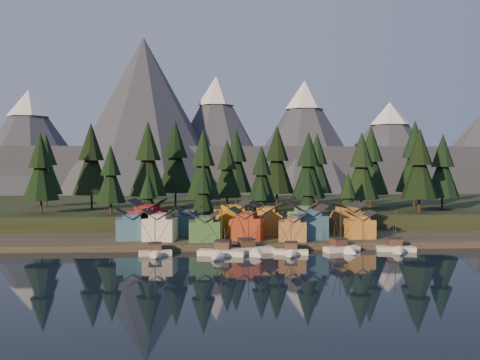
{
  "coord_description": "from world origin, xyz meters",
  "views": [
    {
      "loc": [
        -11.12,
        -116.05,
        22.1
      ],
      "look_at": [
        -1.82,
        30.0,
        16.99
      ],
      "focal_mm": 40.0,
      "sensor_mm": 36.0,
      "label": 1
    }
  ],
  "objects": [
    {
      "name": "tree_hill_15",
      "position": [
        0.0,
        82.0,
        21.54
      ],
      "size": [
        12.2,
        12.2,
        28.42
      ],
      "color": "#332319",
      "rests_on": "hillside"
    },
    {
      "name": "dock",
      "position": [
        0.0,
        16.5,
        0.5
      ],
      "size": [
        80.0,
        4.0,
        1.0
      ],
      "primitive_type": "cube",
      "color": "#4B4235",
      "rests_on": "ground"
    },
    {
      "name": "tree_hill_2",
      "position": [
        -40.0,
        48.0,
        17.6
      ],
      "size": [
        9.11,
        9.11,
        21.23
      ],
      "color": "#332319",
      "rests_on": "hillside"
    },
    {
      "name": "shore_strip",
      "position": [
        0.0,
        40.0,
        0.75
      ],
      "size": [
        400.0,
        50.0,
        1.5
      ],
      "primitive_type": "cube",
      "color": "#312E24",
      "rests_on": "ground"
    },
    {
      "name": "tree_shore_4",
      "position": [
        31.0,
        40.0,
        10.96
      ],
      "size": [
        7.43,
        7.43,
        17.32
      ],
      "color": "#332319",
      "rests_on": "shore_strip"
    },
    {
      "name": "house_front_1",
      "position": [
        -23.12,
        24.02,
        5.85
      ],
      "size": [
        9.12,
        8.86,
        8.27
      ],
      "rotation": [
        0.0,
        0.0,
        -0.16
      ],
      "color": "beige",
      "rests_on": "shore_strip"
    },
    {
      "name": "tree_hill_1",
      "position": [
        -50.0,
        68.0,
        22.01
      ],
      "size": [
        12.57,
        12.57,
        29.29
      ],
      "color": "#332319",
      "rests_on": "hillside"
    },
    {
      "name": "tree_shore_3",
      "position": [
        19.0,
        40.0,
        11.8
      ],
      "size": [
        8.09,
        8.09,
        18.84
      ],
      "color": "#332319",
      "rests_on": "shore_strip"
    },
    {
      "name": "boat_6",
      "position": [
        35.29,
        10.75,
        2.22
      ],
      "size": [
        9.93,
        10.5,
        11.5
      ],
      "rotation": [
        0.0,
        0.0,
        -0.17
      ],
      "color": "beige",
      "rests_on": "ground"
    },
    {
      "name": "tree_hill_9",
      "position": [
        22.0,
        55.0,
        20.13
      ],
      "size": [
        11.09,
        11.09,
        25.84
      ],
      "color": "#332319",
      "rests_on": "hillside"
    },
    {
      "name": "boat_3",
      "position": [
        -0.4,
        9.99,
        2.22
      ],
      "size": [
        12.53,
        13.14,
        12.45
      ],
      "rotation": [
        0.0,
        0.0,
        0.26
      ],
      "color": "beige",
      "rests_on": "ground"
    },
    {
      "name": "tree_hill_11",
      "position": [
        38.0,
        50.0,
        19.93
      ],
      "size": [
        10.94,
        10.94,
        25.48
      ],
      "color": "#332319",
      "rests_on": "hillside"
    },
    {
      "name": "tree_shore_1",
      "position": [
        -12.0,
        40.0,
        12.57
      ],
      "size": [
        8.7,
        8.7,
        20.26
      ],
      "color": "#332319",
      "rests_on": "shore_strip"
    },
    {
      "name": "house_front_5",
      "position": [
        16.34,
        24.2,
        6.22
      ],
      "size": [
        9.15,
        8.44,
        8.98
      ],
      "rotation": [
        0.0,
        0.0,
        0.08
      ],
      "color": "#325776",
      "rests_on": "shore_strip"
    },
    {
      "name": "house_front_2",
      "position": [
        -11.65,
        21.72,
        5.54
      ],
      "size": [
        8.21,
        8.27,
        7.69
      ],
      "rotation": [
        0.0,
        0.0,
        0.05
      ],
      "color": "#3F703C",
      "rests_on": "shore_strip"
    },
    {
      "name": "boat_5",
      "position": [
        22.33,
        11.3,
        2.41
      ],
      "size": [
        9.51,
        10.16,
        11.89
      ],
      "rotation": [
        0.0,
        0.0,
        0.31
      ],
      "color": "white",
      "rests_on": "ground"
    },
    {
      "name": "tree_hill_0",
      "position": [
        -62.0,
        52.0,
        19.74
      ],
      "size": [
        10.79,
        10.79,
        25.14
      ],
      "color": "#332319",
      "rests_on": "hillside"
    },
    {
      "name": "tree_hill_16",
      "position": [
        -68.0,
        78.0,
        20.38
      ],
      "size": [
        11.29,
        11.29,
        26.3
      ],
      "color": "#332319",
      "rests_on": "hillside"
    },
    {
      "name": "boat_1",
      "position": [
        -22.98,
        8.92,
        2.15
      ],
      "size": [
        8.22,
        8.79,
        10.57
      ],
      "rotation": [
        0.0,
        0.0,
        0.12
      ],
      "color": "beige",
      "rests_on": "ground"
    },
    {
      "name": "tree_shore_2",
      "position": [
        5.0,
        40.0,
        10.4
      ],
      "size": [
        6.99,
        6.99,
        16.29
      ],
      "color": "#332319",
      "rests_on": "shore_strip"
    },
    {
      "name": "tree_hill_6",
      "position": [
        -4.0,
        65.0,
        19.0
      ],
      "size": [
        10.21,
        10.21,
        23.78
      ],
      "color": "#332319",
      "rests_on": "hillside"
    },
    {
      "name": "tree_hill_13",
      "position": [
        56.0,
        48.0,
        20.58
      ],
      "size": [
        11.45,
        11.45,
        26.67
      ],
      "color": "#332319",
      "rests_on": "hillside"
    },
    {
      "name": "house_front_6",
      "position": [
        30.1,
        24.67,
        5.32
      ],
      "size": [
        7.36,
        6.97,
        7.26
      ],
      "rotation": [
        0.0,
        0.0,
        -0.01
      ],
      "color": "#B67D2E",
      "rests_on": "shore_strip"
    },
    {
      "name": "tree_hill_10",
      "position": [
        30.0,
        80.0,
        20.61
      ],
      "size": [
        11.47,
        11.47,
        26.72
      ],
      "color": "#332319",
      "rests_on": "hillside"
    },
    {
      "name": "tree_hill_17",
      "position": [
        68.0,
        58.0,
        19.91
      ],
      "size": [
        10.92,
        10.92,
        25.44
      ],
      "color": "#332319",
      "rests_on": "hillside"
    },
    {
      "name": "house_back_5",
      "position": [
        29.16,
        33.11,
        6.18
      ],
      "size": [
        9.34,
        9.42,
        8.91
      ],
      "rotation": [
        0.0,
        0.0,
        0.2
      ],
      "color": "olive",
      "rests_on": "shore_strip"
    },
    {
      "name": "tree_shore_0",
      "position": [
        -28.0,
        40.0,
        11.15
      ],
      "size": [
        7.58,
        7.58,
        17.66
      ],
      "color": "#332319",
      "rests_on": "shore_strip"
    },
    {
      "name": "ground",
      "position": [
        0.0,
        0.0,
        0.0
      ],
      "size": [
        500.0,
        500.0,
        0.0
      ],
      "primitive_type": "plane",
      "color": "black",
      "rests_on": "ground"
    },
    {
      "name": "house_front_4",
      "position": [
        11.34,
        21.48,
        5.33
      ],
      "size": [
        8.15,
        8.63,
        7.3
      ],
      "rotation": [
        0.0,
        0.0,
        -0.15
      ],
      "color": "#A16F39",
      "rests_on": "shore_strip"
    },
    {
      "name": "tree_hill_8",
      "position": [
        14.0,
        72.0,
        21.84
      ],
      "size": [
        12.43,
        12.43,
        28.97
      ],
      "color": "#332319",
      "rests_on": "hillside"
    },
    {
      "name": "house_front_3",
      "position": [
        -0.41,
        23.91,
        5.91
      ],
      "size": [
        9.93,
        9.65,
        8.4
      ],
      "rotation": [
        0.0,
        0.0,
        -0.25
      ],
      "color": "#9A3217",
      "rests_on": "shore_strip"
    },
    {
      "name": "mountain_ridge",
      "position": [
        -4.2,
        213.59,
        26.06
      ],
      "size": [
        560.0,
        190.0,
        90.0
      ],
      "color": "#444958",
      "rests_on": "ground"
    },
    {
      "name": "boat_2",
      "position": [
        -7.88,
        7.32,
        2.28
      ],
      "size": [
        11.7,
        12.31,
        12.35
      ],
      "rotation": [
        0.0,
        0.0,
        -0.23
      ],
      "color": "silver",
      "rests_on": "ground"
    },
    {
      "name": "boat_4",
      "position": [
        8.86,
        8.31,
        2.07
      ],
      "size": [
        8.68,
        9.19,
        10.47
      ],
      "rotation": [
        0.0,
        0.0,
        -0.17
      ],
      "color": "white",
      "rests_on": "ground"
    },
    {
      "name": "tree_hill_12",
      "position": [
        46.0,
        66.0,
        21.57
      ],
      "size": [
        12.23,
        12.23,
        28.48
      ],
      "color": "#332319",
      "rests_on": "hillside"
    },
    {
      "name": "tree_hill_5",
      "position": [
        -12.0,
        50.0,
        20.33
      ],
      "size": [
        11.26,
        11.26,
        26.22
      ],
      "color": "#332319",
      "rests_on": "hillside"
    },
    {
      "name": "tree_hill_3",
      "position": [
        -30.0,
        60.0,
        22.01
      ],
      "size": [
        12.57,
        12.57,
        29.28
      ],
      "color": "#332319",
      "rests_on": "hillside"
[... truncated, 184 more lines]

